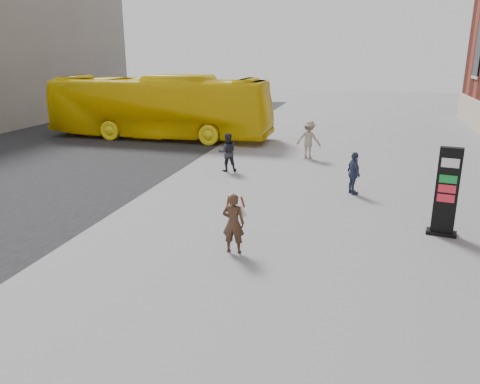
% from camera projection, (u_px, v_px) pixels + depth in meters
% --- Properties ---
extents(ground, '(100.00, 100.00, 0.00)m').
position_uv_depth(ground, '(260.00, 243.00, 12.40)').
color(ground, '#9E9EA3').
extents(bg_building_far, '(10.00, 18.00, 10.00)m').
position_uv_depth(bg_building_far, '(8.00, 49.00, 35.31)').
color(bg_building_far, gray).
rests_on(bg_building_far, ground).
extents(info_pylon, '(0.84, 0.53, 2.45)m').
position_uv_depth(info_pylon, '(447.00, 192.00, 12.61)').
color(info_pylon, black).
rests_on(info_pylon, ground).
extents(woman, '(0.59, 0.54, 1.55)m').
position_uv_depth(woman, '(233.00, 222.00, 11.61)').
color(woman, '#362516').
rests_on(woman, ground).
extents(bus, '(12.86, 3.01, 3.58)m').
position_uv_depth(bus, '(159.00, 107.00, 26.68)').
color(bus, yellow).
rests_on(bus, road).
extents(pedestrian_a, '(0.96, 0.87, 1.61)m').
position_uv_depth(pedestrian_a, '(227.00, 152.00, 19.55)').
color(pedestrian_a, '#29282F').
rests_on(pedestrian_a, ground).
extents(pedestrian_b, '(1.24, 0.83, 1.79)m').
position_uv_depth(pedestrian_b, '(309.00, 139.00, 21.89)').
color(pedestrian_b, gray).
rests_on(pedestrian_b, ground).
extents(pedestrian_c, '(0.72, 0.96, 1.51)m').
position_uv_depth(pedestrian_c, '(354.00, 173.00, 16.41)').
color(pedestrian_c, '#333E5B').
rests_on(pedestrian_c, ground).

